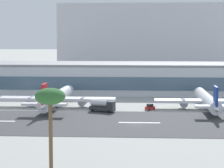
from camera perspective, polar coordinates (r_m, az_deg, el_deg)
name	(u,v)px	position (r m, az deg, el deg)	size (l,w,h in m)	color
ground_plane	(136,125)	(135.03, 2.92, -4.90)	(1400.00, 1400.00, 0.00)	#9E9E99
runway_strip	(136,123)	(137.91, 2.93, -4.66)	(800.00, 40.09, 0.08)	#38383A
runway_centreline_dash_4	(139,123)	(137.89, 3.29, -4.64)	(12.00, 1.20, 0.01)	white
terminal_building	(131,78)	(209.01, 2.29, 0.74)	(186.43, 29.33, 12.99)	silver
distant_hotel_block	(150,38)	(328.02, 4.57, 5.51)	(124.12, 27.05, 46.31)	#BCBCC1
airliner_red_tail_gate_1	(56,98)	(167.23, -6.68, -1.71)	(41.32, 49.02, 10.23)	white
airliner_navy_tail_gate_2	(208,100)	(164.80, 11.36, -1.95)	(35.96, 46.85, 9.78)	white
service_fuel_truck_0	(102,106)	(156.88, -1.16, -2.63)	(8.87, 5.40, 3.95)	#2D3338
service_baggage_tug_1	(150,107)	(160.97, 4.57, -2.78)	(3.52, 3.20, 2.20)	#B2231E
palm_tree_1	(50,99)	(86.82, -7.41, -1.81)	(5.54, 5.54, 15.75)	brown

